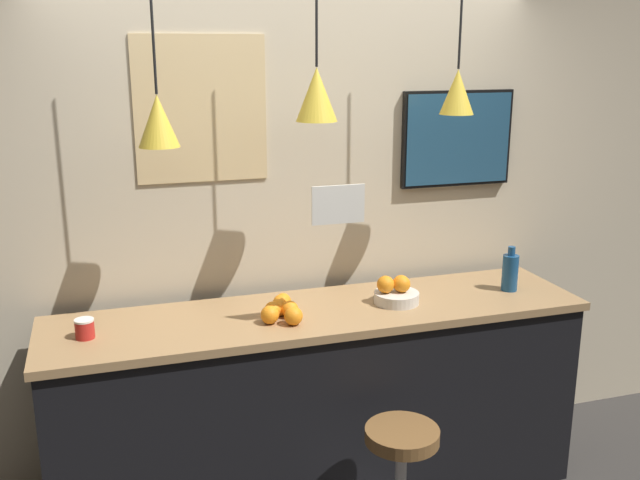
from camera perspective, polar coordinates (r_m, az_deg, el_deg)
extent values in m
cube|color=beige|center=(3.73, -1.97, 3.02)|extent=(8.00, 0.06, 2.90)
cube|color=black|center=(3.68, 0.00, -13.23)|extent=(2.59, 0.59, 0.97)
cube|color=#99754C|center=(3.47, 0.00, -5.91)|extent=(2.63, 0.63, 0.04)
cylinder|color=brown|center=(3.20, 6.59, -15.26)|extent=(0.32, 0.32, 0.06)
cylinder|color=beige|center=(3.56, 6.14, -4.60)|extent=(0.22, 0.22, 0.06)
sphere|color=orange|center=(3.53, 5.27, -3.56)|extent=(0.09, 0.09, 0.09)
sphere|color=orange|center=(3.55, 6.51, -3.48)|extent=(0.09, 0.09, 0.09)
sphere|color=orange|center=(3.55, 6.59, -3.53)|extent=(0.08, 0.08, 0.08)
sphere|color=orange|center=(3.29, -4.04, -5.99)|extent=(0.09, 0.09, 0.09)
sphere|color=orange|center=(3.49, -2.97, -4.84)|extent=(0.07, 0.07, 0.07)
sphere|color=orange|center=(3.46, -2.99, -4.95)|extent=(0.08, 0.08, 0.08)
sphere|color=orange|center=(3.44, -3.12, -5.04)|extent=(0.08, 0.08, 0.08)
sphere|color=orange|center=(3.36, -2.42, -5.56)|extent=(0.08, 0.08, 0.08)
sphere|color=orange|center=(3.27, -2.14, -6.09)|extent=(0.09, 0.09, 0.09)
sphere|color=orange|center=(3.38, -3.32, -5.41)|extent=(0.08, 0.08, 0.08)
sphere|color=orange|center=(3.36, -3.80, -5.59)|extent=(0.08, 0.08, 0.08)
cylinder|color=navy|center=(3.83, 14.96, -2.55)|extent=(0.08, 0.08, 0.19)
cylinder|color=navy|center=(3.80, 15.08, -0.86)|extent=(0.04, 0.04, 0.05)
cylinder|color=red|center=(3.29, -18.30, -6.83)|extent=(0.08, 0.08, 0.08)
cylinder|color=white|center=(3.27, -18.37, -6.11)|extent=(0.08, 0.08, 0.01)
cylinder|color=black|center=(3.15, -13.38, 18.18)|extent=(0.01, 0.01, 0.76)
cone|color=gold|center=(3.16, -12.83, 9.28)|extent=(0.18, 0.18, 0.22)
sphere|color=#F9EFCC|center=(3.17, -12.73, 7.63)|extent=(0.04, 0.04, 0.04)
cone|color=gold|center=(3.29, -0.27, 11.58)|extent=(0.19, 0.19, 0.24)
sphere|color=#F9EFCC|center=(3.30, -0.27, 9.82)|extent=(0.04, 0.04, 0.04)
cone|color=gold|center=(3.57, 10.93, 11.56)|extent=(0.17, 0.17, 0.21)
sphere|color=#F9EFCC|center=(3.57, 10.86, 10.16)|extent=(0.04, 0.04, 0.04)
cube|color=black|center=(3.97, 10.91, 7.97)|extent=(0.64, 0.04, 0.51)
cube|color=navy|center=(3.95, 11.04, 7.94)|extent=(0.61, 0.01, 0.48)
cube|color=white|center=(3.09, 1.48, 2.85)|extent=(0.24, 0.01, 0.17)
cube|color=#DBBC84|center=(3.52, -9.50, 10.26)|extent=(0.64, 0.01, 0.70)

